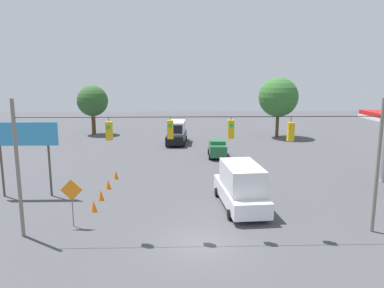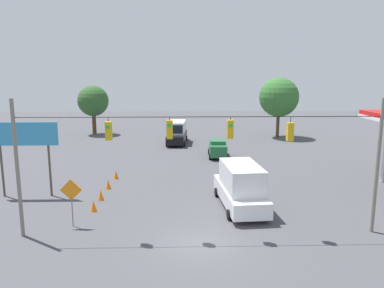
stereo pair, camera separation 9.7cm
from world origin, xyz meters
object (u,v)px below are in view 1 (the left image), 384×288
(box_truck_black_withflow_deep, at_px, (177,132))
(work_zone_sign, at_px, (72,194))
(sedan_green_oncoming_deep, at_px, (217,148))
(tree_horizon_right, at_px, (93,101))
(traffic_cone_nearest, at_px, (94,206))
(traffic_cone_fourth, at_px, (116,175))
(box_truck_white_crossing_near, at_px, (241,186))
(overhead_signal_span, at_px, (201,151))
(roadside_billboard, at_px, (24,140))
(traffic_cone_second, at_px, (101,195))
(traffic_cone_third, at_px, (108,184))
(tree_horizon_left, at_px, (278,97))

(box_truck_black_withflow_deep, xyz_separation_m, work_zone_sign, (5.78, 26.38, 0.60))
(sedan_green_oncoming_deep, height_order, tree_horizon_right, tree_horizon_right)
(traffic_cone_nearest, relative_size, traffic_cone_fourth, 1.00)
(sedan_green_oncoming_deep, height_order, box_truck_white_crossing_near, box_truck_white_crossing_near)
(overhead_signal_span, relative_size, traffic_cone_fourth, 26.59)
(traffic_cone_fourth, xyz_separation_m, roadside_billboard, (5.63, 4.33, 3.76))
(sedan_green_oncoming_deep, height_order, traffic_cone_nearest, sedan_green_oncoming_deep)
(box_truck_black_withflow_deep, distance_m, traffic_cone_second, 22.43)
(overhead_signal_span, xyz_separation_m, traffic_cone_third, (6.67, -8.45, -4.33))
(box_truck_white_crossing_near, xyz_separation_m, tree_horizon_right, (16.67, -31.11, 3.39))
(box_truck_white_crossing_near, xyz_separation_m, traffic_cone_nearest, (9.59, 0.49, -1.09))
(tree_horizon_left, bearing_deg, overhead_signal_span, 68.65)
(overhead_signal_span, xyz_separation_m, traffic_cone_nearest, (6.69, -3.61, -4.33))
(traffic_cone_nearest, bearing_deg, traffic_cone_fourth, -91.07)
(traffic_cone_nearest, relative_size, tree_horizon_right, 0.10)
(roadside_billboard, relative_size, tree_horizon_right, 0.76)
(traffic_cone_nearest, distance_m, tree_horizon_right, 32.69)
(traffic_cone_second, bearing_deg, roadside_billboard, -11.10)
(box_truck_white_crossing_near, distance_m, tree_horizon_left, 29.58)
(overhead_signal_span, bearing_deg, work_zone_sign, -9.67)
(traffic_cone_second, bearing_deg, traffic_cone_nearest, 89.86)
(traffic_cone_nearest, distance_m, traffic_cone_second, 2.21)
(box_truck_white_crossing_near, distance_m, traffic_cone_nearest, 9.66)
(overhead_signal_span, relative_size, tree_horizon_left, 2.36)
(traffic_cone_nearest, bearing_deg, overhead_signal_span, 151.61)
(box_truck_black_withflow_deep, height_order, tree_horizon_left, tree_horizon_left)
(box_truck_black_withflow_deep, height_order, traffic_cone_third, box_truck_black_withflow_deep)
(box_truck_black_withflow_deep, xyz_separation_m, tree_horizon_right, (12.22, -7.58, 3.47))
(overhead_signal_span, relative_size, work_zone_sign, 6.90)
(traffic_cone_nearest, height_order, traffic_cone_second, same)
(overhead_signal_span, height_order, sedan_green_oncoming_deep, overhead_signal_span)
(box_truck_black_withflow_deep, distance_m, tree_horizon_right, 14.79)
(box_truck_white_crossing_near, distance_m, tree_horizon_right, 35.46)
(box_truck_white_crossing_near, xyz_separation_m, traffic_cone_fourth, (9.45, -7.13, -1.09))
(overhead_signal_span, relative_size, sedan_green_oncoming_deep, 4.67)
(sedan_green_oncoming_deep, distance_m, box_truck_black_withflow_deep, 9.32)
(roadside_billboard, height_order, tree_horizon_left, tree_horizon_left)
(work_zone_sign, height_order, tree_horizon_right, tree_horizon_right)
(overhead_signal_span, xyz_separation_m, traffic_cone_fourth, (6.55, -11.23, -4.33))
(box_truck_black_withflow_deep, xyz_separation_m, box_truck_white_crossing_near, (-4.45, 23.53, 0.07))
(box_truck_black_withflow_deep, relative_size, box_truck_white_crossing_near, 0.96)
(tree_horizon_right, bearing_deg, sedan_green_oncoming_deep, 136.50)
(work_zone_sign, relative_size, tree_horizon_right, 0.40)
(traffic_cone_fourth, height_order, work_zone_sign, work_zone_sign)
(roadside_billboard, bearing_deg, overhead_signal_span, 150.45)
(overhead_signal_span, relative_size, tree_horizon_right, 2.76)
(traffic_cone_third, bearing_deg, box_truck_black_withflow_deep, -104.93)
(overhead_signal_span, height_order, roadside_billboard, overhead_signal_span)
(box_truck_black_withflow_deep, distance_m, roadside_billboard, 23.46)
(work_zone_sign, bearing_deg, traffic_cone_fourth, -94.51)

